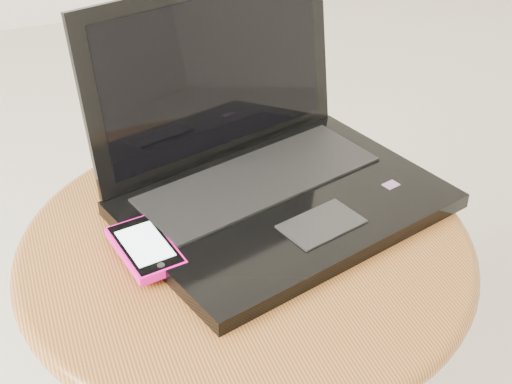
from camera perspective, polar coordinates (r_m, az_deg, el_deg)
name	(u,v)px	position (r m, az deg, el deg)	size (l,w,h in m)	color
table	(246,296)	(0.96, -0.76, -8.23)	(0.57, 0.57, 0.45)	#54250F
laptop	(264,165)	(0.95, 0.61, 2.13)	(0.46, 0.41, 0.26)	black
phone_black	(167,251)	(0.87, -7.08, -4.68)	(0.09, 0.12, 0.01)	black
phone_pink	(145,248)	(0.87, -8.76, -4.39)	(0.08, 0.12, 0.01)	#F60F97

